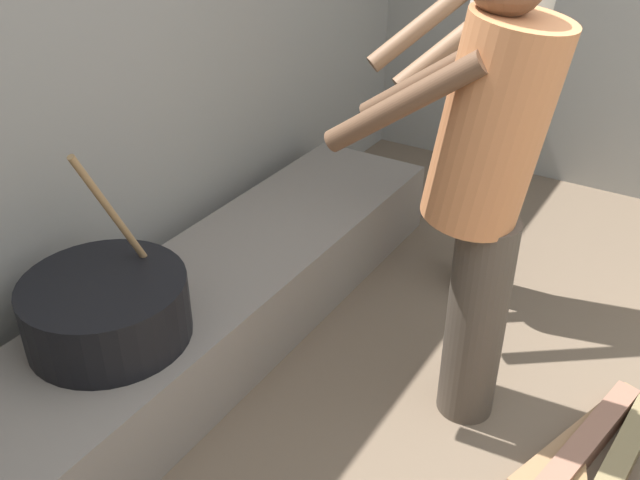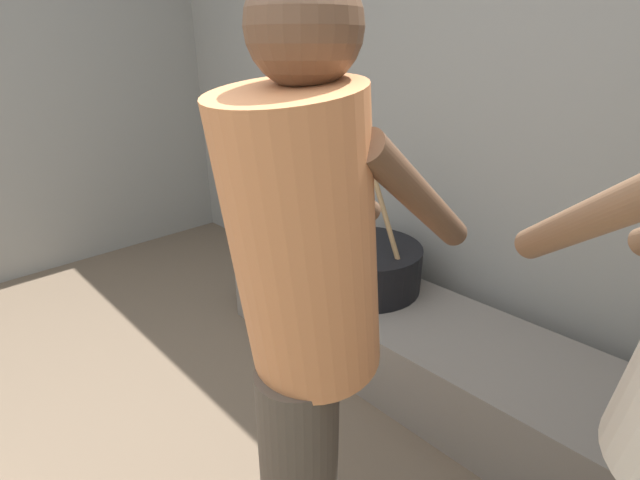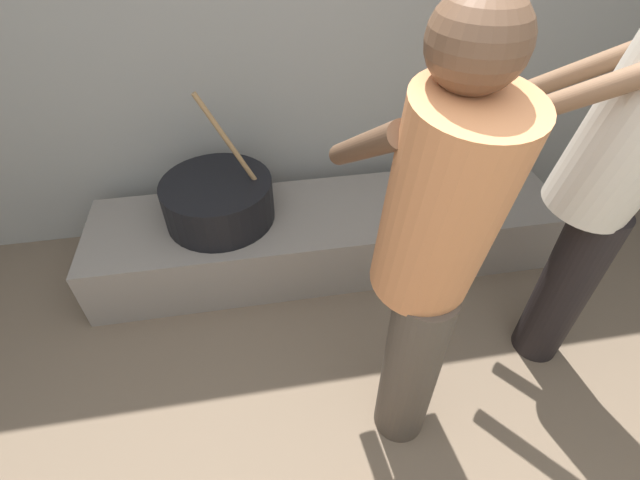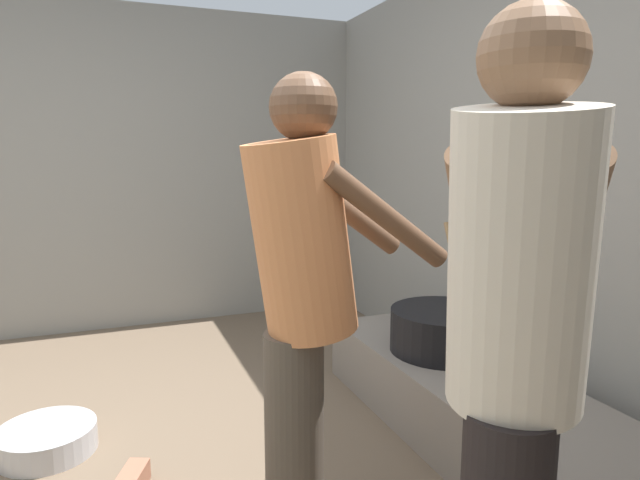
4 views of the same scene
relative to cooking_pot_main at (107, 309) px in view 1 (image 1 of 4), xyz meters
name	(u,v)px [view 1 (image 1 of 4)]	position (x,y,z in m)	size (l,w,h in m)	color
block_enclosure_rear	(39,35)	(0.31, 0.49, 0.77)	(5.27, 0.20, 2.43)	gray
hearth_ledge	(226,297)	(0.56, -0.03, -0.28)	(2.49, 0.60, 0.34)	slate
cooking_pot_main	(107,309)	(0.00, 0.00, 0.00)	(0.55, 0.55, 0.67)	black
cook_in_orange_shirt	(485,178)	(0.66, -1.01, 0.47)	(0.39, 0.69, 1.60)	#4C4238
cook_in_cream_shirt	(495,87)	(1.39, -0.77, 0.51)	(0.72, 0.69, 1.66)	black
firewood_pile	(603,475)	(0.57, -1.55, -0.41)	(1.01, 0.54, 0.09)	#916A46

